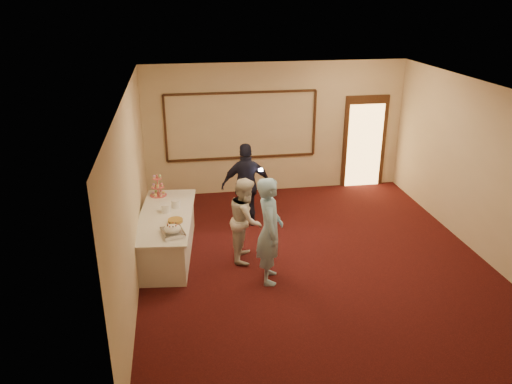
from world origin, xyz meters
TOP-DOWN VIEW (x-y plane):
  - floor at (0.00, 0.00)m, footprint 7.00×7.00m
  - room_walls at (0.00, 0.00)m, footprint 6.04×7.04m
  - wall_molding at (-0.80, 3.47)m, footprint 3.45×0.04m
  - doorway at (2.15, 3.45)m, footprint 1.05×0.07m
  - buffet_table at (-2.54, 0.71)m, footprint 1.17×2.46m
  - pavlova_tray at (-2.42, -0.08)m, footprint 0.41×0.50m
  - cupcake_stand at (-2.68, 1.64)m, footprint 0.32×0.32m
  - plate_stack_a at (-2.53, 0.83)m, footprint 0.18×0.18m
  - plate_stack_b at (-2.35, 1.01)m, footprint 0.18×0.18m
  - tart at (-2.37, 0.37)m, footprint 0.30×0.30m
  - man at (-0.89, -0.45)m, footprint 0.52×0.71m
  - woman at (-1.16, 0.34)m, footprint 0.72×0.84m
  - guest at (-0.95, 1.67)m, footprint 1.01×0.44m
  - camera_flash at (-0.71, 1.43)m, footprint 0.07×0.05m

SIDE VIEW (x-z plane):
  - floor at x=0.00m, z-range 0.00..0.00m
  - buffet_table at x=-2.54m, z-range 0.00..0.77m
  - woman at x=-1.16m, z-range 0.00..1.50m
  - tart at x=-2.37m, z-range 0.77..0.83m
  - plate_stack_b at x=-2.35m, z-range 0.77..0.92m
  - pavlova_tray at x=-2.42m, z-range 0.76..0.93m
  - plate_stack_a at x=-2.53m, z-range 0.77..0.92m
  - guest at x=-0.95m, z-range 0.00..1.71m
  - man at x=-0.89m, z-range 0.00..1.79m
  - cupcake_stand at x=-2.68m, z-range 0.70..1.17m
  - doorway at x=2.15m, z-range -0.02..2.18m
  - camera_flash at x=-0.71m, z-range 1.23..1.28m
  - wall_molding at x=-0.80m, z-range 0.83..2.38m
  - room_walls at x=0.00m, z-range 0.52..3.54m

